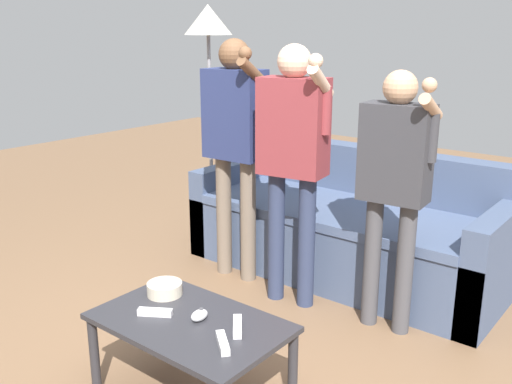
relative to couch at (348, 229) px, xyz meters
name	(u,v)px	position (x,y,z in m)	size (l,w,h in m)	color
ground_plane	(223,366)	(0.12, -1.44, -0.30)	(12.00, 12.00, 0.00)	brown
couch	(348,229)	(0.00, 0.00, 0.00)	(2.13, 0.89, 0.83)	#475675
coffee_table	(190,331)	(0.18, -1.72, 0.05)	(0.85, 0.53, 0.40)	#2D2D33
snack_bowl	(165,289)	(-0.09, -1.62, 0.13)	(0.17, 0.17, 0.06)	beige
game_remote_nunchuk	(199,315)	(0.22, -1.70, 0.13)	(0.06, 0.09, 0.05)	white
floor_lamp	(208,36)	(-1.24, -0.05, 1.29)	(0.36, 0.36, 1.81)	#2D2D33
player_left	(235,132)	(-0.55, -0.56, 0.70)	(0.47, 0.31, 1.58)	#756656
player_center	(293,146)	(-0.03, -0.64, 0.68)	(0.48, 0.30, 1.56)	#2D3856
player_right	(394,173)	(0.57, -0.57, 0.61)	(0.43, 0.27, 1.44)	#47474C
game_remote_wand_near	(155,312)	(0.03, -1.79, 0.12)	(0.15, 0.11, 0.03)	white
game_remote_wand_far	(237,326)	(0.40, -1.66, 0.12)	(0.13, 0.15, 0.03)	white
game_remote_wand_spare	(223,343)	(0.44, -1.79, 0.12)	(0.15, 0.13, 0.03)	white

